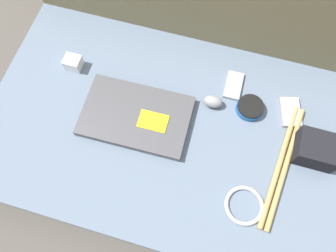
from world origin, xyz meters
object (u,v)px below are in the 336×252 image
Objects in this scene: computer_mouse at (213,102)px; speaker_puck at (250,108)px; laptop at (136,116)px; phone_silver at (233,85)px; camera_pouch at (316,150)px; charger_brick at (73,63)px; phone_black at (290,112)px.

computer_mouse reaches higher than speaker_puck.
laptop reaches higher than phone_silver.
phone_silver is 0.86× the size of camera_pouch.
phone_silver is at bearing 133.83° from speaker_puck.
speaker_puck is 0.85× the size of phone_silver.
camera_pouch reaches higher than computer_mouse.
computer_mouse reaches higher than laptop.
camera_pouch is at bearing 2.25° from laptop.
speaker_puck is at bearing 0.44° from charger_brick.
laptop is 2.85× the size of camera_pouch.
speaker_puck is 0.72× the size of camera_pouch.
computer_mouse reaches higher than phone_silver.
computer_mouse is at bearing -172.73° from speaker_puck.
laptop is 3.32× the size of phone_silver.
phone_black is 0.15m from camera_pouch.
phone_silver is at bearing 34.52° from laptop.
laptop is 0.34m from phone_silver.
computer_mouse is at bearing 174.05° from phone_black.
phone_black is 0.73m from charger_brick.
phone_black is 0.95× the size of camera_pouch.
charger_brick is at bearing -173.23° from phone_silver.
charger_brick is at bearing 173.72° from camera_pouch.
computer_mouse is (0.22, 0.11, 0.01)m from laptop.
charger_brick reaches higher than phone_silver.
camera_pouch reaches higher than laptop.
charger_brick is (-0.48, 0.01, 0.00)m from computer_mouse.
laptop reaches higher than phone_black.
charger_brick reaches higher than laptop.
laptop is 0.25m from computer_mouse.
laptop is 6.30× the size of charger_brick.
phone_silver is at bearing 53.67° from computer_mouse.
charger_brick is (-0.81, 0.09, -0.02)m from camera_pouch.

